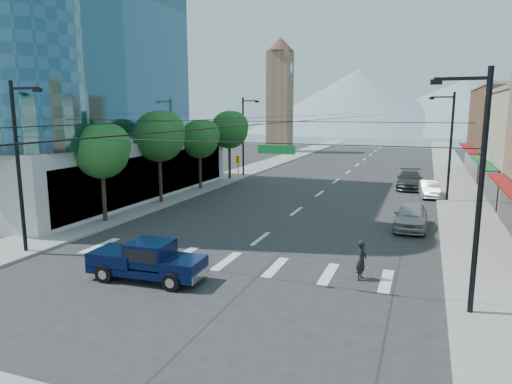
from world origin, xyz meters
TOP-DOWN VIEW (x-y plane):
  - ground at (0.00, 0.00)m, footprint 160.00×160.00m
  - sidewalk_left at (-12.00, 40.00)m, footprint 4.00×120.00m
  - sidewalk_right at (12.00, 40.00)m, footprint 4.00×120.00m
  - office_tower at (-26.26, 13.85)m, footprint 29.50×27.00m
  - clock_tower at (-16.50, 62.00)m, footprint 4.80×4.80m
  - mountain_left at (-15.00, 150.00)m, footprint 80.00×80.00m
  - mountain_right at (20.00, 160.00)m, footprint 90.00×90.00m
  - tree_near at (-11.07, 6.10)m, footprint 3.65×3.64m
  - tree_midnear at (-11.07, 13.10)m, footprint 4.09×4.09m
  - tree_midfar at (-11.07, 20.10)m, footprint 3.65×3.64m
  - tree_far at (-11.07, 27.10)m, footprint 4.09×4.09m
  - signal_rig at (0.19, -1.00)m, footprint 21.80×0.20m
  - lamp_pole_nw at (-10.67, 30.00)m, footprint 2.00×0.25m
  - lamp_pole_ne at (10.67, 22.00)m, footprint 2.00×0.25m
  - pickup_truck at (-2.52, -2.03)m, footprint 5.38×2.28m
  - pedestrian at (6.50, 1.35)m, footprint 0.53×0.72m
  - parked_car_near at (8.27, 11.61)m, footprint 2.04×4.95m
  - parked_car_mid at (9.40, 23.80)m, footprint 1.91×4.45m
  - parked_car_far at (7.60, 27.89)m, footprint 2.48×5.91m

SIDE VIEW (x-z plane):
  - ground at x=0.00m, z-range 0.00..0.00m
  - sidewalk_left at x=-12.00m, z-range 0.00..0.15m
  - sidewalk_right at x=12.00m, z-range 0.00..0.15m
  - parked_car_mid at x=9.40m, z-range 0.00..1.43m
  - parked_car_near at x=8.27m, z-range 0.00..1.68m
  - parked_car_far at x=7.60m, z-range 0.00..1.71m
  - pedestrian at x=6.50m, z-range 0.00..1.83m
  - pickup_truck at x=-2.52m, z-range 0.04..1.83m
  - signal_rig at x=0.19m, z-range 0.14..9.14m
  - lamp_pole_nw at x=-10.67m, z-range 0.44..9.44m
  - lamp_pole_ne at x=10.67m, z-range 0.44..9.44m
  - tree_near at x=-11.07m, z-range 1.64..8.34m
  - tree_midfar at x=-11.07m, z-range 1.64..8.34m
  - tree_midnear at x=-11.07m, z-range 1.83..9.35m
  - tree_far at x=-11.07m, z-range 1.83..9.35m
  - mountain_right at x=20.00m, z-range 0.00..18.00m
  - clock_tower at x=-16.50m, z-range 0.44..20.84m
  - mountain_left at x=-15.00m, z-range 0.00..22.00m
  - office_tower at x=-26.26m, z-range -0.55..29.45m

